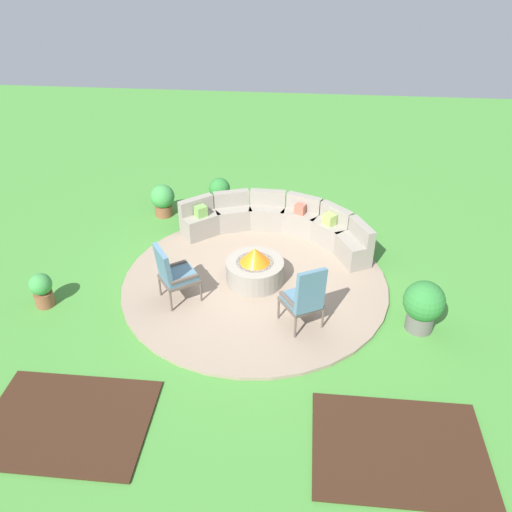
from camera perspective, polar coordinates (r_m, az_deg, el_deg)
name	(u,v)px	position (r m, az deg, el deg)	size (l,w,h in m)	color
ground_plane	(255,283)	(9.37, -0.12, -2.97)	(24.00, 24.00, 0.00)	#478C38
patio_circle	(255,282)	(9.35, -0.12, -2.82)	(4.72, 4.72, 0.06)	gray
mulch_bed_left	(68,422)	(7.52, -19.92, -16.67)	(2.14, 1.57, 0.04)	#382114
mulch_bed_right	(399,449)	(7.08, 15.40, -19.69)	(2.14, 1.57, 0.04)	#382114
fire_pit	(255,268)	(9.18, -0.12, -1.36)	(1.03, 1.03, 0.68)	gray
curved_stone_bench	(280,223)	(10.46, 2.59, 3.61)	(3.80, 1.78, 0.76)	gray
lounge_chair_front_left	(173,273)	(8.67, -9.04, -1.83)	(0.78, 0.79, 1.09)	brown
lounge_chair_front_right	(305,297)	(8.03, 5.37, -4.52)	(0.75, 0.78, 1.15)	brown
potted_plant_0	(42,289)	(9.37, -22.41, -3.36)	(0.37, 0.37, 0.62)	brown
potted_plant_1	(220,193)	(11.56, -3.99, 6.88)	(0.46, 0.46, 0.76)	#605B56
potted_plant_2	(163,199)	(11.51, -10.17, 6.14)	(0.52, 0.52, 0.71)	brown
potted_plant_3	(423,305)	(8.52, 17.85, -5.10)	(0.64, 0.64, 0.87)	#605B56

